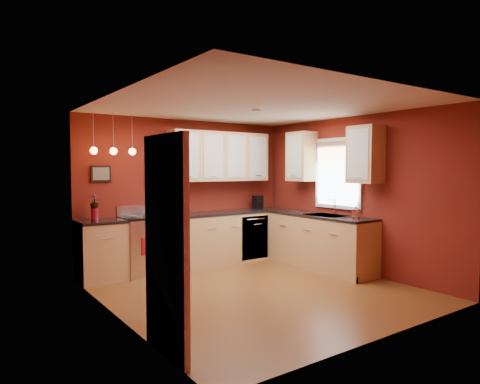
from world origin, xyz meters
TOP-DOWN VIEW (x-y plane):
  - floor at (0.00, 0.00)m, footprint 4.20×4.20m
  - ceiling at (0.00, 0.00)m, footprint 4.00×4.20m
  - wall_back at (0.00, 2.10)m, footprint 4.00×0.02m
  - wall_front at (0.00, -2.10)m, footprint 4.00×0.02m
  - wall_left at (-2.00, 0.00)m, footprint 0.02×4.20m
  - wall_right at (2.00, 0.00)m, footprint 0.02×4.20m
  - base_cabinets_back_left at (-1.65, 1.80)m, footprint 0.70×0.60m
  - base_cabinets_back_right at (0.73, 1.80)m, footprint 2.54×0.60m
  - base_cabinets_right at (1.70, 0.45)m, footprint 0.60×2.10m
  - counter_back_left at (-1.65, 1.80)m, footprint 0.70×0.62m
  - counter_back_right at (0.73, 1.80)m, footprint 2.54×0.62m
  - counter_right at (1.70, 0.45)m, footprint 0.62×2.10m
  - gas_range at (-0.92, 1.80)m, footprint 0.76×0.64m
  - dishwasher_front at (1.10, 1.51)m, footprint 0.60×0.02m
  - sink at (1.70, 0.30)m, footprint 0.50×0.70m
  - window at (1.97, 0.30)m, footprint 0.06×1.02m
  - door_left_wall at (-1.97, -1.20)m, footprint 0.12×0.82m
  - upper_cabinets_back at (0.60, 1.93)m, footprint 2.00×0.35m
  - upper_cabinets_right at (1.82, 0.32)m, footprint 0.35×1.95m
  - wall_picture at (-1.55, 2.08)m, footprint 0.32×0.03m
  - pendant_lights at (-1.45, 1.75)m, footprint 0.71×0.11m
  - red_canister at (-0.27, 1.78)m, footprint 0.14×0.14m
  - red_vase at (-1.71, 1.90)m, footprint 0.11×0.11m
  - flowers at (-1.71, 1.90)m, footprint 0.17×0.17m
  - coffee_maker at (1.46, 1.89)m, footprint 0.20×0.20m
  - soap_pump at (1.80, -0.25)m, footprint 0.12×0.12m
  - dish_towel at (-1.03, 1.47)m, footprint 0.20×0.01m

SIDE VIEW (x-z plane):
  - floor at x=0.00m, z-range 0.00..0.00m
  - base_cabinets_back_left at x=-1.65m, z-range 0.00..0.90m
  - base_cabinets_back_right at x=0.73m, z-range 0.00..0.90m
  - base_cabinets_right at x=1.70m, z-range 0.00..0.90m
  - dishwasher_front at x=1.10m, z-range 0.05..0.85m
  - gas_range at x=-0.92m, z-range -0.07..1.04m
  - dish_towel at x=-1.03m, z-range 0.38..0.66m
  - sink at x=1.70m, z-range 0.75..1.08m
  - counter_back_left at x=-1.65m, z-range 0.90..0.94m
  - counter_back_right at x=0.73m, z-range 0.90..0.94m
  - counter_right at x=1.70m, z-range 0.90..0.94m
  - door_left_wall at x=-1.97m, z-range 0.00..2.05m
  - red_vase at x=-1.71m, z-range 0.94..1.12m
  - red_canister at x=-0.27m, z-range 0.94..1.15m
  - soap_pump at x=1.80m, z-range 0.94..1.16m
  - coffee_maker at x=1.46m, z-range 0.93..1.19m
  - flowers at x=-1.71m, z-range 1.10..1.33m
  - wall_back at x=0.00m, z-range 0.00..2.60m
  - wall_front at x=0.00m, z-range 0.00..2.60m
  - wall_left at x=-2.00m, z-range 0.00..2.60m
  - wall_right at x=2.00m, z-range 0.00..2.60m
  - wall_picture at x=-1.55m, z-range 1.52..1.78m
  - window at x=1.97m, z-range 1.08..2.30m
  - upper_cabinets_back at x=0.60m, z-range 1.50..2.40m
  - upper_cabinets_right at x=1.82m, z-range 1.50..2.40m
  - pendant_lights at x=-1.45m, z-range 1.68..2.34m
  - ceiling at x=0.00m, z-range 2.59..2.61m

